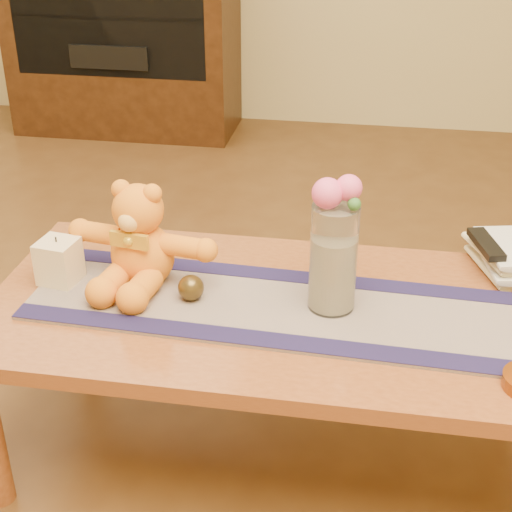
% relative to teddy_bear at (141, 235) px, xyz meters
% --- Properties ---
extents(floor, '(5.50, 5.50, 0.00)m').
position_rel_teddy_bear_xyz_m(floor, '(0.35, -0.06, -0.58)').
color(floor, '#513217').
rests_on(floor, ground).
extents(coffee_table_top, '(1.40, 0.70, 0.04)m').
position_rel_teddy_bear_xyz_m(coffee_table_top, '(0.35, -0.06, -0.15)').
color(coffee_table_top, brown).
rests_on(coffee_table_top, floor).
extents(table_leg_bl, '(0.07, 0.07, 0.41)m').
position_rel_teddy_bear_xyz_m(table_leg_bl, '(-0.29, 0.23, -0.38)').
color(table_leg_bl, brown).
rests_on(table_leg_bl, floor).
extents(persian_runner, '(1.21, 0.39, 0.01)m').
position_rel_teddy_bear_xyz_m(persian_runner, '(0.35, -0.07, -0.13)').
color(persian_runner, '#1A1B4A').
rests_on(persian_runner, coffee_table_top).
extents(runner_border_near, '(1.20, 0.10, 0.00)m').
position_rel_teddy_bear_xyz_m(runner_border_near, '(0.35, -0.22, -0.12)').
color(runner_border_near, '#19153F').
rests_on(runner_border_near, persian_runner).
extents(runner_border_far, '(1.20, 0.10, 0.00)m').
position_rel_teddy_bear_xyz_m(runner_border_far, '(0.36, 0.07, -0.12)').
color(runner_border_far, '#19153F').
rests_on(runner_border_far, persian_runner).
extents(teddy_bear, '(0.41, 0.36, 0.25)m').
position_rel_teddy_bear_xyz_m(teddy_bear, '(0.00, 0.00, 0.00)').
color(teddy_bear, orange).
rests_on(teddy_bear, persian_runner).
extents(pillar_candle, '(0.10, 0.10, 0.11)m').
position_rel_teddy_bear_xyz_m(pillar_candle, '(-0.20, -0.04, -0.07)').
color(pillar_candle, beige).
rests_on(pillar_candle, persian_runner).
extents(candle_wick, '(0.00, 0.00, 0.01)m').
position_rel_teddy_bear_xyz_m(candle_wick, '(-0.20, -0.04, -0.01)').
color(candle_wick, black).
rests_on(candle_wick, pillar_candle).
extents(glass_vase, '(0.11, 0.11, 0.26)m').
position_rel_teddy_bear_xyz_m(glass_vase, '(0.48, -0.05, 0.01)').
color(glass_vase, silver).
rests_on(glass_vase, persian_runner).
extents(potpourri_fill, '(0.09, 0.09, 0.18)m').
position_rel_teddy_bear_xyz_m(potpourri_fill, '(0.48, -0.05, -0.03)').
color(potpourri_fill, beige).
rests_on(potpourri_fill, glass_vase).
extents(rose_left, '(0.07, 0.07, 0.07)m').
position_rel_teddy_bear_xyz_m(rose_left, '(0.46, -0.06, 0.17)').
color(rose_left, '#EF5492').
rests_on(rose_left, glass_vase).
extents(rose_right, '(0.06, 0.06, 0.06)m').
position_rel_teddy_bear_xyz_m(rose_right, '(0.50, -0.05, 0.18)').
color(rose_right, '#EF5492').
rests_on(rose_right, glass_vase).
extents(blue_flower_back, '(0.04, 0.04, 0.04)m').
position_rel_teddy_bear_xyz_m(blue_flower_back, '(0.49, -0.02, 0.16)').
color(blue_flower_back, '#4B5FA3').
rests_on(blue_flower_back, glass_vase).
extents(blue_flower_side, '(0.04, 0.04, 0.04)m').
position_rel_teddy_bear_xyz_m(blue_flower_side, '(0.45, -0.03, 0.16)').
color(blue_flower_side, '#4B5FA3').
rests_on(blue_flower_side, glass_vase).
extents(leaf_sprig, '(0.03, 0.03, 0.03)m').
position_rel_teddy_bear_xyz_m(leaf_sprig, '(0.52, -0.07, 0.15)').
color(leaf_sprig, '#33662D').
rests_on(leaf_sprig, glass_vase).
extents(bronze_ball, '(0.07, 0.07, 0.06)m').
position_rel_teddy_bear_xyz_m(bronze_ball, '(0.14, -0.08, -0.09)').
color(bronze_ball, '#443516').
rests_on(bronze_ball, persian_runner).
extents(book_bottom, '(0.23, 0.26, 0.02)m').
position_rel_teddy_bear_xyz_m(book_bottom, '(0.84, 0.19, -0.12)').
color(book_bottom, beige).
rests_on(book_bottom, coffee_table_top).
extents(book_lower, '(0.20, 0.25, 0.02)m').
position_rel_teddy_bear_xyz_m(book_lower, '(0.85, 0.19, -0.10)').
color(book_lower, beige).
rests_on(book_lower, book_bottom).
extents(book_upper, '(0.24, 0.27, 0.02)m').
position_rel_teddy_bear_xyz_m(book_upper, '(0.84, 0.20, -0.08)').
color(book_upper, beige).
rests_on(book_upper, book_lower).
extents(book_top, '(0.21, 0.25, 0.02)m').
position_rel_teddy_bear_xyz_m(book_top, '(0.85, 0.19, -0.07)').
color(book_top, beige).
rests_on(book_top, book_upper).
extents(tv_remote, '(0.09, 0.17, 0.02)m').
position_rel_teddy_bear_xyz_m(tv_remote, '(0.85, 0.18, -0.05)').
color(tv_remote, black).
rests_on(tv_remote, book_top).
extents(media_cabinet, '(1.20, 0.50, 1.10)m').
position_rel_teddy_bear_xyz_m(media_cabinet, '(-0.85, 2.42, -0.03)').
color(media_cabinet, black).
rests_on(media_cabinet, floor).
extents(cabinet_cavity, '(1.02, 0.03, 0.61)m').
position_rel_teddy_bear_xyz_m(cabinet_cavity, '(-0.85, 2.19, 0.08)').
color(cabinet_cavity, black).
rests_on(cabinet_cavity, media_cabinet).
extents(cabinet_shelf, '(1.02, 0.20, 0.02)m').
position_rel_teddy_bear_xyz_m(cabinet_shelf, '(-0.85, 2.27, 0.08)').
color(cabinet_shelf, black).
rests_on(cabinet_shelf, media_cabinet).
extents(stereo_lower, '(0.42, 0.28, 0.12)m').
position_rel_teddy_bear_xyz_m(stereo_lower, '(-0.85, 2.29, -0.12)').
color(stereo_lower, black).
rests_on(stereo_lower, media_cabinet).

